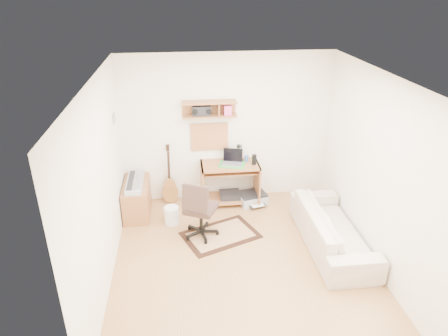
{
  "coord_description": "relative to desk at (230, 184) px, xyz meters",
  "views": [
    {
      "loc": [
        -0.79,
        -4.61,
        3.65
      ],
      "look_at": [
        -0.15,
        1.05,
        1.0
      ],
      "focal_mm": 32.73,
      "sensor_mm": 36.0,
      "label": 1
    }
  ],
  "objects": [
    {
      "name": "right_wall",
      "position": [
        1.77,
        -1.73,
        0.93
      ],
      "size": [
        0.01,
        4.0,
        2.6
      ],
      "primitive_type": "cube",
      "color": "white",
      "rests_on": "ground"
    },
    {
      "name": "wall_shelf",
      "position": [
        -0.33,
        0.15,
        1.32
      ],
      "size": [
        0.9,
        0.25,
        0.26
      ],
      "primitive_type": "cube",
      "color": "#A16538",
      "rests_on": "back_wall"
    },
    {
      "name": "printer",
      "position": [
        0.4,
        -0.05,
        -0.29
      ],
      "size": [
        0.55,
        0.47,
        0.18
      ],
      "primitive_type": "cube",
      "rotation": [
        0.0,
        0.0,
        0.24
      ],
      "color": "#A5A8AA",
      "rests_on": "floor"
    },
    {
      "name": "task_chair",
      "position": [
        -0.57,
        -0.98,
        0.11
      ],
      "size": [
        0.66,
        0.66,
        0.98
      ],
      "primitive_type": null,
      "rotation": [
        0.0,
        0.0,
        -0.43
      ],
      "color": "#392721",
      "rests_on": "floor"
    },
    {
      "name": "sofa",
      "position": [
        1.35,
        -1.45,
        0.01
      ],
      "size": [
        0.58,
        1.98,
        0.77
      ],
      "primitive_type": "imported",
      "rotation": [
        0.0,
        0.0,
        1.57
      ],
      "color": "beige",
      "rests_on": "floor"
    },
    {
      "name": "laptop",
      "position": [
        0.03,
        -0.02,
        0.5
      ],
      "size": [
        0.41,
        0.41,
        0.25
      ],
      "primitive_type": null,
      "rotation": [
        0.0,
        0.0,
        -0.26
      ],
      "color": "silver",
      "rests_on": "desk"
    },
    {
      "name": "guitar",
      "position": [
        -1.06,
        0.13,
        0.16
      ],
      "size": [
        0.31,
        0.22,
        1.08
      ],
      "primitive_type": null,
      "rotation": [
        0.0,
        0.0,
        0.15
      ],
      "color": "#A26832",
      "rests_on": "floor"
    },
    {
      "name": "waste_basket",
      "position": [
        -1.03,
        -0.57,
        -0.23
      ],
      "size": [
        0.32,
        0.32,
        0.29
      ],
      "primitive_type": "cylinder",
      "rotation": [
        0.0,
        0.0,
        0.43
      ],
      "color": "white",
      "rests_on": "floor"
    },
    {
      "name": "cork_board",
      "position": [
        -0.33,
        0.25,
        0.79
      ],
      "size": [
        0.64,
        0.03,
        0.49
      ],
      "primitive_type": "cube",
      "color": "tan",
      "rests_on": "back_wall"
    },
    {
      "name": "ceiling",
      "position": [
        -0.03,
        -1.73,
        2.23
      ],
      "size": [
        3.6,
        4.0,
        0.01
      ],
      "primitive_type": "cube",
      "color": "white",
      "rests_on": "ground"
    },
    {
      "name": "desk_lamp",
      "position": [
        0.21,
        0.14,
        0.54
      ],
      "size": [
        0.11,
        0.11,
        0.32
      ],
      "primitive_type": null,
      "color": "black",
      "rests_on": "desk"
    },
    {
      "name": "speaker",
      "position": [
        0.41,
        -0.05,
        0.46
      ],
      "size": [
        0.08,
        0.08,
        0.18
      ],
      "primitive_type": "cylinder",
      "color": "black",
      "rests_on": "desk"
    },
    {
      "name": "cabinet",
      "position": [
        -1.61,
        -0.18,
        -0.1
      ],
      "size": [
        0.4,
        0.9,
        0.55
      ],
      "primitive_type": "cube",
      "color": "#A16538",
      "rests_on": "floor"
    },
    {
      "name": "wall_photo",
      "position": [
        -1.82,
        -0.23,
        1.34
      ],
      "size": [
        0.02,
        0.2,
        0.15
      ],
      "primitive_type": "cube",
      "color": "#4C8CBF",
      "rests_on": "left_wall"
    },
    {
      "name": "boombox",
      "position": [
        -0.46,
        0.15,
        1.3
      ],
      "size": [
        0.31,
        0.14,
        0.16
      ],
      "primitive_type": "cube",
      "color": "black",
      "rests_on": "wall_shelf"
    },
    {
      "name": "desk",
      "position": [
        0.0,
        0.0,
        0.0
      ],
      "size": [
        1.0,
        0.55,
        0.75
      ],
      "primitive_type": null,
      "color": "#A16538",
      "rests_on": "floor"
    },
    {
      "name": "floor",
      "position": [
        -0.03,
        -1.73,
        -0.38
      ],
      "size": [
        3.6,
        4.0,
        0.01
      ],
      "primitive_type": "cube",
      "color": "#AF7D49",
      "rests_on": "ground"
    },
    {
      "name": "rug",
      "position": [
        -0.27,
        -1.02,
        -0.37
      ],
      "size": [
        1.32,
        1.12,
        0.01
      ],
      "primitive_type": "cube",
      "rotation": [
        0.0,
        0.0,
        0.39
      ],
      "color": "#CEBB8A",
      "rests_on": "floor"
    },
    {
      "name": "music_keyboard",
      "position": [
        -1.61,
        -0.18,
        0.21
      ],
      "size": [
        0.26,
        0.83,
        0.07
      ],
      "primitive_type": "cube",
      "color": "#B2B5BA",
      "rests_on": "cabinet"
    },
    {
      "name": "pencil_cup",
      "position": [
        0.3,
        0.1,
        0.43
      ],
      "size": [
        0.07,
        0.07,
        0.1
      ],
      "primitive_type": "cylinder",
      "color": "#3554A0",
      "rests_on": "desk"
    },
    {
      "name": "back_wall",
      "position": [
        -0.03,
        0.28,
        0.93
      ],
      "size": [
        3.6,
        0.01,
        2.6
      ],
      "primitive_type": "cube",
      "color": "white",
      "rests_on": "ground"
    },
    {
      "name": "left_wall",
      "position": [
        -1.84,
        -1.73,
        0.93
      ],
      "size": [
        0.01,
        4.0,
        2.6
      ],
      "primitive_type": "cube",
      "color": "white",
      "rests_on": "ground"
    }
  ]
}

